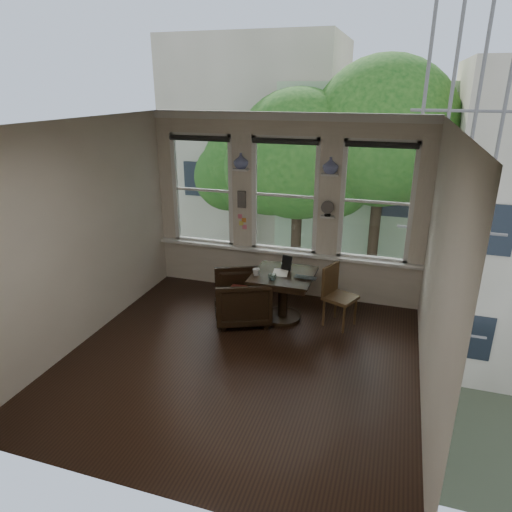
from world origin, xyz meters
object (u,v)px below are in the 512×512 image
(table, at_px, (283,297))
(mug, at_px, (256,272))
(side_chair_right, at_px, (341,297))
(laptop, at_px, (305,279))
(armchair_left, at_px, (242,298))

(table, distance_m, mug, 0.59)
(side_chair_right, xyz_separation_m, mug, (-1.23, -0.24, 0.34))
(side_chair_right, bearing_deg, laptop, 133.68)
(table, relative_size, armchair_left, 1.08)
(armchair_left, bearing_deg, side_chair_right, 77.97)
(table, xyz_separation_m, armchair_left, (-0.58, -0.23, 0.00))
(table, height_order, side_chair_right, side_chair_right)
(armchair_left, height_order, side_chair_right, side_chair_right)
(laptop, bearing_deg, armchair_left, -169.37)
(side_chair_right, height_order, laptop, side_chair_right)
(mug, bearing_deg, armchair_left, -165.44)
(laptop, bearing_deg, table, 164.27)
(side_chair_right, distance_m, laptop, 0.62)
(side_chair_right, bearing_deg, armchair_left, 124.23)
(armchair_left, xyz_separation_m, side_chair_right, (1.44, 0.30, 0.08))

